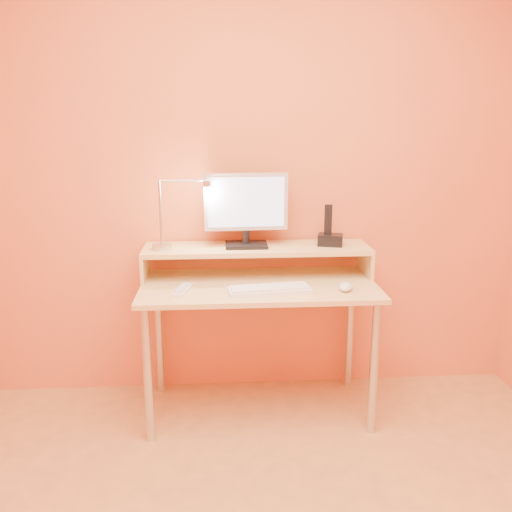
{
  "coord_description": "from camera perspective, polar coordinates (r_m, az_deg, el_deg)",
  "views": [
    {
      "loc": [
        -0.19,
        -1.44,
        1.54
      ],
      "look_at": [
        -0.02,
        1.13,
        0.88
      ],
      "focal_mm": 37.67,
      "sensor_mm": 36.0,
      "label": 1
    }
  ],
  "objects": [
    {
      "name": "lamp_arm",
      "position": [
        2.76,
        -7.77,
        7.93
      ],
      "size": [
        0.24,
        0.01,
        0.01
      ],
      "primitive_type": "cylinder",
      "rotation": [
        0.0,
        1.57,
        0.0
      ],
      "color": "silver",
      "rests_on": "lamp_post"
    },
    {
      "name": "desk_leg_fr",
      "position": [
        2.76,
        12.41,
        -11.6
      ],
      "size": [
        0.04,
        0.04,
        0.69
      ],
      "primitive_type": "cylinder",
      "color": "silver",
      "rests_on": "floor"
    },
    {
      "name": "monitor_neck",
      "position": [
        2.84,
        -1.04,
        2.05
      ],
      "size": [
        0.04,
        0.04,
        0.07
      ],
      "primitive_type": "cylinder",
      "color": "black",
      "rests_on": "monitor_foot"
    },
    {
      "name": "phone_handset",
      "position": [
        2.88,
        7.68,
        3.85
      ],
      "size": [
        0.05,
        0.03,
        0.16
      ],
      "primitive_type": "cube",
      "rotation": [
        0.0,
        0.0,
        -0.26
      ],
      "color": "black",
      "rests_on": "phone_dock"
    },
    {
      "name": "shelf_riser_right",
      "position": [
        2.98,
        11.51,
        -0.55
      ],
      "size": [
        0.02,
        0.3,
        0.14
      ],
      "primitive_type": "cube",
      "color": "#EDCD8C",
      "rests_on": "desk_lower"
    },
    {
      "name": "desk_lower",
      "position": [
        2.76,
        0.3,
        -3.18
      ],
      "size": [
        1.2,
        0.6,
        0.02
      ],
      "primitive_type": "cube",
      "color": "#EDCD8C",
      "rests_on": "floor"
    },
    {
      "name": "lamp_bulb",
      "position": [
        2.76,
        -5.24,
        7.35
      ],
      "size": [
        0.03,
        0.03,
        0.0
      ],
      "primitive_type": "cylinder",
      "color": "#FFEAC6",
      "rests_on": "lamp_head"
    },
    {
      "name": "lamp_post",
      "position": [
        2.8,
        -10.11,
        4.5
      ],
      "size": [
        0.01,
        0.01,
        0.33
      ],
      "primitive_type": "cylinder",
      "color": "silver",
      "rests_on": "lamp_base"
    },
    {
      "name": "mouse",
      "position": [
        2.68,
        9.49,
        -3.2
      ],
      "size": [
        0.1,
        0.13,
        0.04
      ],
      "primitive_type": "ellipsoid",
      "rotation": [
        0.0,
        0.0,
        -0.29
      ],
      "color": "white",
      "rests_on": "desk_lower"
    },
    {
      "name": "remote_control",
      "position": [
        2.65,
        -7.78,
        -3.58
      ],
      "size": [
        0.1,
        0.2,
        0.02
      ],
      "primitive_type": "cube",
      "rotation": [
        0.0,
        0.0,
        -0.23
      ],
      "color": "white",
      "rests_on": "desk_lower"
    },
    {
      "name": "lamp_head",
      "position": [
        2.76,
        -5.25,
        7.68
      ],
      "size": [
        0.04,
        0.04,
        0.03
      ],
      "primitive_type": "cylinder",
      "color": "silver",
      "rests_on": "lamp_arm"
    },
    {
      "name": "monitor_screen",
      "position": [
        2.8,
        -1.05,
        5.72
      ],
      "size": [
        0.4,
        0.02,
        0.26
      ],
      "primitive_type": "cube",
      "rotation": [
        0.0,
        0.0,
        0.05
      ],
      "color": "#BAC9FB",
      "rests_on": "monitor_panel"
    },
    {
      "name": "monitor_panel",
      "position": [
        2.82,
        -1.07,
        5.78
      ],
      "size": [
        0.44,
        0.06,
        0.3
      ],
      "primitive_type": "cube",
      "rotation": [
        0.0,
        0.0,
        0.05
      ],
      "color": "silver",
      "rests_on": "monitor_neck"
    },
    {
      "name": "lamp_base",
      "position": [
        2.83,
        -9.96,
        0.97
      ],
      "size": [
        0.1,
        0.1,
        0.02
      ],
      "primitive_type": "cylinder",
      "color": "silver",
      "rests_on": "desk_shelf"
    },
    {
      "name": "desk_leg_br",
      "position": [
        3.2,
        9.94,
        -7.75
      ],
      "size": [
        0.04,
        0.04,
        0.69
      ],
      "primitive_type": "cylinder",
      "color": "silver",
      "rests_on": "floor"
    },
    {
      "name": "desk_leg_fl",
      "position": [
        2.68,
        -11.41,
        -12.35
      ],
      "size": [
        0.04,
        0.04,
        0.69
      ],
      "primitive_type": "cylinder",
      "color": "silver",
      "rests_on": "floor"
    },
    {
      "name": "wall_back",
      "position": [
        2.96,
        -0.14,
        8.77
      ],
      "size": [
        3.0,
        0.04,
        2.5
      ],
      "primitive_type": "cube",
      "color": "#EB7A43",
      "rests_on": "floor"
    },
    {
      "name": "phone_dock",
      "position": [
        2.9,
        7.9,
        1.72
      ],
      "size": [
        0.15,
        0.13,
        0.06
      ],
      "primitive_type": "cube",
      "rotation": [
        0.0,
        0.0,
        -0.26
      ],
      "color": "black",
      "rests_on": "desk_shelf"
    },
    {
      "name": "keyboard",
      "position": [
        2.61,
        1.45,
        -3.68
      ],
      "size": [
        0.41,
        0.18,
        0.02
      ],
      "primitive_type": "cube",
      "rotation": [
        0.0,
        0.0,
        0.13
      ],
      "color": "white",
      "rests_on": "desk_lower"
    },
    {
      "name": "shelf_riser_left",
      "position": [
        2.9,
        -11.65,
        -0.95
      ],
      "size": [
        0.02,
        0.3,
        0.14
      ],
      "primitive_type": "cube",
      "color": "#EDCD8C",
      "rests_on": "desk_lower"
    },
    {
      "name": "desk_leg_bl",
      "position": [
        3.13,
        -10.25,
        -8.25
      ],
      "size": [
        0.04,
        0.04,
        0.69
      ],
      "primitive_type": "cylinder",
      "color": "silver",
      "rests_on": "floor"
    },
    {
      "name": "monitor_back",
      "position": [
        2.84,
        -1.09,
        5.85
      ],
      "size": [
        0.39,
        0.03,
        0.25
      ],
      "primitive_type": "cube",
      "rotation": [
        0.0,
        0.0,
        0.05
      ],
      "color": "black",
      "rests_on": "monitor_panel"
    },
    {
      "name": "desk_shelf",
      "position": [
        2.86,
        0.09,
        0.79
      ],
      "size": [
        1.2,
        0.3,
        0.02
      ],
      "primitive_type": "cube",
      "color": "#EDCD8C",
      "rests_on": "desk_lower"
    },
    {
      "name": "monitor_foot",
      "position": [
        2.85,
        -1.03,
        1.19
      ],
      "size": [
        0.22,
        0.16,
        0.02
      ],
      "primitive_type": "cube",
      "color": "black",
      "rests_on": "desk_shelf"
    },
    {
      "name": "phone_led",
      "position": [
        2.86,
        8.98,
        1.5
      ],
      "size": [
        0.01,
        0.0,
        0.04
      ],
      "primitive_type": "cube",
      "color": "#2983FF",
      "rests_on": "phone_dock"
    }
  ]
}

